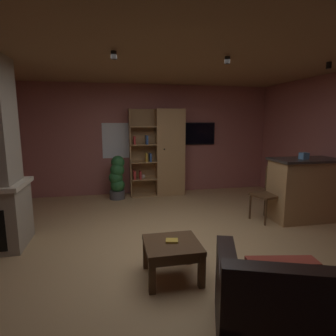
# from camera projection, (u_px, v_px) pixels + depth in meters

# --- Properties ---
(floor) EXTENTS (6.07, 6.04, 0.02)m
(floor) POSITION_uv_depth(u_px,v_px,m) (174.00, 247.00, 3.86)
(floor) COLOR tan
(floor) RESTS_ON ground
(wall_back) EXTENTS (6.19, 0.06, 2.56)m
(wall_back) POSITION_uv_depth(u_px,v_px,m) (146.00, 140.00, 6.58)
(wall_back) COLOR #9E5B56
(wall_back) RESTS_ON ground
(ceiling) EXTENTS (6.07, 6.04, 0.02)m
(ceiling) POSITION_uv_depth(u_px,v_px,m) (174.00, 52.00, 3.42)
(ceiling) COLOR #8E6B47
(window_pane_back) EXTENTS (0.65, 0.01, 0.81)m
(window_pane_back) POSITION_uv_depth(u_px,v_px,m) (116.00, 141.00, 6.42)
(window_pane_back) COLOR white
(bookshelf_cabinet) EXTENTS (1.26, 0.41, 2.00)m
(bookshelf_cabinet) POSITION_uv_depth(u_px,v_px,m) (166.00, 153.00, 6.45)
(bookshelf_cabinet) COLOR #A87F51
(bookshelf_cabinet) RESTS_ON ground
(kitchen_bar_counter) EXTENTS (1.39, 0.63, 1.09)m
(kitchen_bar_counter) POSITION_uv_depth(u_px,v_px,m) (310.00, 189.00, 4.86)
(kitchen_bar_counter) COLOR #A87F51
(kitchen_bar_counter) RESTS_ON ground
(tissue_box) EXTENTS (0.13, 0.13, 0.11)m
(tissue_box) POSITION_uv_depth(u_px,v_px,m) (304.00, 156.00, 4.67)
(tissue_box) COLOR #598CBF
(tissue_box) RESTS_ON kitchen_bar_counter
(leather_couch) EXTENTS (1.68, 1.34, 0.84)m
(leather_couch) POSITION_uv_depth(u_px,v_px,m) (314.00, 314.00, 2.08)
(leather_couch) COLOR black
(leather_couch) RESTS_ON ground
(coffee_table) EXTENTS (0.61, 0.58, 0.41)m
(coffee_table) POSITION_uv_depth(u_px,v_px,m) (172.00, 250.00, 3.07)
(coffee_table) COLOR #4C331E
(coffee_table) RESTS_ON ground
(table_book_0) EXTENTS (0.15, 0.13, 0.02)m
(table_book_0) POSITION_uv_depth(u_px,v_px,m) (172.00, 241.00, 3.07)
(table_book_0) COLOR gold
(table_book_0) RESTS_ON coffee_table
(dining_chair) EXTENTS (0.52, 0.52, 0.92)m
(dining_chair) POSITION_uv_depth(u_px,v_px,m) (270.00, 191.00, 4.83)
(dining_chair) COLOR #4C331E
(dining_chair) RESTS_ON ground
(potted_floor_plant) EXTENTS (0.36, 0.35, 0.97)m
(potted_floor_plant) POSITION_uv_depth(u_px,v_px,m) (117.00, 177.00, 6.12)
(potted_floor_plant) COLOR #4C4C51
(potted_floor_plant) RESTS_ON ground
(wall_mounted_tv) EXTENTS (0.95, 0.06, 0.53)m
(wall_mounted_tv) POSITION_uv_depth(u_px,v_px,m) (196.00, 134.00, 6.74)
(wall_mounted_tv) COLOR black
(track_light_spot_1) EXTENTS (0.07, 0.07, 0.09)m
(track_light_spot_1) POSITION_uv_depth(u_px,v_px,m) (114.00, 55.00, 3.22)
(track_light_spot_1) COLOR black
(track_light_spot_2) EXTENTS (0.07, 0.07, 0.09)m
(track_light_spot_2) POSITION_uv_depth(u_px,v_px,m) (227.00, 60.00, 3.49)
(track_light_spot_2) COLOR black
(track_light_spot_3) EXTENTS (0.07, 0.07, 0.09)m
(track_light_spot_3) POSITION_uv_depth(u_px,v_px,m) (329.00, 65.00, 3.83)
(track_light_spot_3) COLOR black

